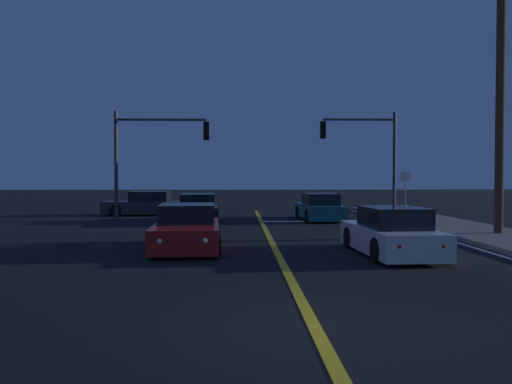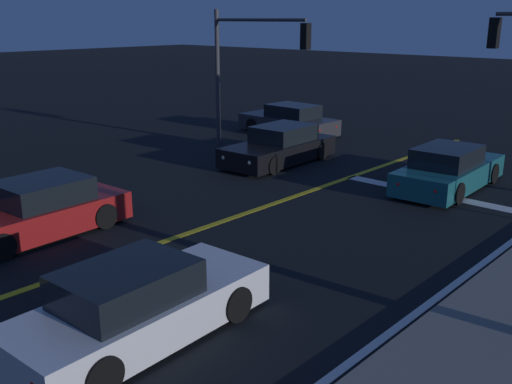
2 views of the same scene
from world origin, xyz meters
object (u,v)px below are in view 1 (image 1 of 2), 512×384
car_side_waiting_red (187,230)px  car_far_approaching_white (391,234)px  traffic_signal_near_right (367,147)px  car_parked_curb_black (198,210)px  traffic_signal_far_left (152,147)px  utility_pole_right (500,72)px  car_distant_tail_charcoal (146,205)px  street_sign_corner (405,188)px  car_following_oncoming_teal (320,208)px

car_side_waiting_red → car_far_approaching_white: (5.78, -1.34, -0.00)m
car_far_approaching_white → traffic_signal_near_right: traffic_signal_near_right is taller
car_side_waiting_red → car_far_approaching_white: size_ratio=0.97×
car_parked_curb_black → car_side_waiting_red: size_ratio=1.05×
traffic_signal_far_left → utility_pole_right: (13.61, -7.68, 2.25)m
traffic_signal_far_left → car_side_waiting_red: bearing=-75.4°
car_parked_curb_black → traffic_signal_near_right: traffic_signal_near_right is taller
car_far_approaching_white → traffic_signal_near_right: (2.54, 13.24, 3.15)m
car_far_approaching_white → utility_pole_right: utility_pole_right is taller
car_side_waiting_red → traffic_signal_near_right: (8.32, 11.90, 3.15)m
car_far_approaching_white → traffic_signal_near_right: bearing=76.5°
car_distant_tail_charcoal → street_sign_corner: (13.13, -5.02, 1.04)m
car_following_oncoming_teal → car_side_waiting_red: bearing=-120.6°
car_following_oncoming_teal → car_far_approaching_white: (0.18, -11.81, -0.00)m
car_parked_curb_black → car_following_oncoming_teal: bearing=-173.8°
utility_pole_right → car_parked_curb_black: bearing=149.0°
car_far_approaching_white → car_side_waiting_red: bearing=164.3°
traffic_signal_near_right → street_sign_corner: 3.69m
car_far_approaching_white → utility_pole_right: size_ratio=0.40×
car_distant_tail_charcoal → car_side_waiting_red: (3.65, -14.12, -0.00)m
car_distant_tail_charcoal → utility_pole_right: size_ratio=0.41×
car_side_waiting_red → traffic_signal_near_right: traffic_signal_near_right is taller
traffic_signal_near_right → traffic_signal_far_left: traffic_signal_near_right is taller
car_following_oncoming_teal → car_parked_curb_black: bearing=-174.1°
car_side_waiting_red → traffic_signal_far_left: (-2.74, 10.50, 3.06)m
car_side_waiting_red → car_distant_tail_charcoal: bearing=-78.2°
car_distant_tail_charcoal → traffic_signal_far_left: bearing=-163.5°
traffic_signal_far_left → car_distant_tail_charcoal: bearing=104.1°
car_distant_tail_charcoal → car_parked_curb_black: bearing=-142.1°
car_distant_tail_charcoal → car_side_waiting_red: bearing=-163.1°
traffic_signal_near_right → car_distant_tail_charcoal: bearing=-10.5°
car_side_waiting_red → car_far_approaching_white: 5.93m
car_following_oncoming_teal → car_far_approaching_white: same height
car_side_waiting_red → utility_pole_right: size_ratio=0.39×
traffic_signal_near_right → traffic_signal_far_left: (-11.06, -1.40, -0.08)m
car_side_waiting_red → traffic_signal_far_left: size_ratio=0.83×
car_distant_tail_charcoal → traffic_signal_near_right: (11.97, -2.22, 3.15)m
car_far_approaching_white → traffic_signal_near_right: size_ratio=0.83×
car_parked_curb_black → traffic_signal_near_right: size_ratio=0.84×
car_far_approaching_white → utility_pole_right: 8.46m
street_sign_corner → car_distant_tail_charcoal: bearing=159.1°
car_following_oncoming_teal → traffic_signal_far_left: (-8.33, 0.02, 3.06)m
traffic_signal_near_right → car_parked_curb_black: bearing=14.8°
car_following_oncoming_teal → traffic_signal_near_right: size_ratio=0.85×
street_sign_corner → traffic_signal_far_left: bearing=173.5°
traffic_signal_near_right → street_sign_corner: (1.16, -2.80, -2.10)m
traffic_signal_near_right → car_far_approaching_white: bearing=79.1°
car_distant_tail_charcoal → utility_pole_right: 19.16m
car_following_oncoming_teal → traffic_signal_far_left: 8.88m
traffic_signal_far_left → car_parked_curb_black: bearing=-21.3°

